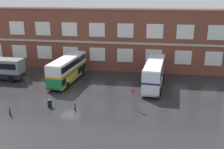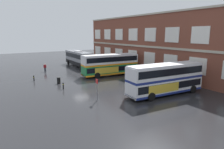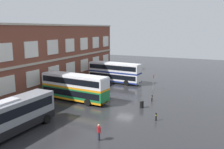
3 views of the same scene
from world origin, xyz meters
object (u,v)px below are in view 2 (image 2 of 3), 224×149
object	(u,v)px
waiting_passenger	(45,67)
safety_bollard_west	(63,86)
touring_coach	(78,58)
safety_bollard_east	(34,78)
bus_stand_flag	(97,88)
station_litter_bin	(59,80)
double_decker_middle	(166,79)
double_decker_near	(110,64)

from	to	relation	value
waiting_passenger	safety_bollard_west	size ratio (longest dim) A/B	1.79
touring_coach	safety_bollard_east	xyz separation A→B (m)	(10.72, -12.79, -1.42)
bus_stand_flag	station_litter_bin	distance (m)	10.87
touring_coach	bus_stand_flag	distance (m)	26.71
double_decker_middle	safety_bollard_east	distance (m)	21.78
safety_bollard_east	waiting_passenger	bearing A→B (deg)	153.47
waiting_passenger	safety_bollard_east	distance (m)	8.49
double_decker_middle	station_litter_bin	bearing A→B (deg)	-142.87
double_decker_near	station_litter_bin	size ratio (longest dim) A/B	10.86
waiting_passenger	bus_stand_flag	distance (m)	22.23
double_decker_near	double_decker_middle	xyz separation A→B (m)	(14.24, -0.34, 0.00)
double_decker_near	bus_stand_flag	world-z (taller)	double_decker_near
station_litter_bin	safety_bollard_west	size ratio (longest dim) A/B	1.08
double_decker_near	double_decker_middle	size ratio (longest dim) A/B	1.00
double_decker_near	double_decker_middle	bearing A→B (deg)	-1.38
double_decker_middle	waiting_passenger	bearing A→B (deg)	-159.30
touring_coach	safety_bollard_east	size ratio (longest dim) A/B	12.69
double_decker_near	touring_coach	bearing A→B (deg)	-176.94
double_decker_middle	safety_bollard_west	xyz separation A→B (m)	(-9.79, -10.59, -1.66)
waiting_passenger	safety_bollard_east	bearing A→B (deg)	-26.53
waiting_passenger	bus_stand_flag	size ratio (longest dim) A/B	0.63
bus_stand_flag	safety_bollard_east	size ratio (longest dim) A/B	2.84
bus_stand_flag	double_decker_near	bearing A→B (deg)	141.67
safety_bollard_west	station_litter_bin	bearing A→B (deg)	172.53
station_litter_bin	double_decker_middle	bearing A→B (deg)	37.13
double_decker_middle	safety_bollard_west	world-z (taller)	double_decker_middle
bus_stand_flag	safety_bollard_east	xyz separation A→B (m)	(-14.63, -4.34, -1.14)
double_decker_middle	safety_bollard_west	distance (m)	14.52
touring_coach	bus_stand_flag	xyz separation A→B (m)	(25.34, -8.44, -0.27)
waiting_passenger	station_litter_bin	distance (m)	11.51
safety_bollard_west	double_decker_middle	bearing A→B (deg)	47.24
touring_coach	safety_bollard_west	distance (m)	20.90
double_decker_near	waiting_passenger	world-z (taller)	double_decker_near
station_litter_bin	waiting_passenger	bearing A→B (deg)	176.36
touring_coach	safety_bollard_east	world-z (taller)	touring_coach
double_decker_near	touring_coach	world-z (taller)	double_decker_near
double_decker_middle	station_litter_bin	xyz separation A→B (m)	(-13.37, -10.12, -1.63)
double_decker_middle	waiting_passenger	distance (m)	26.59
safety_bollard_east	double_decker_near	bearing A→B (deg)	77.42
safety_bollard_east	touring_coach	bearing A→B (deg)	129.96
double_decker_near	safety_bollard_east	world-z (taller)	double_decker_near
bus_stand_flag	safety_bollard_west	xyz separation A→B (m)	(-7.16, -1.75, -1.14)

